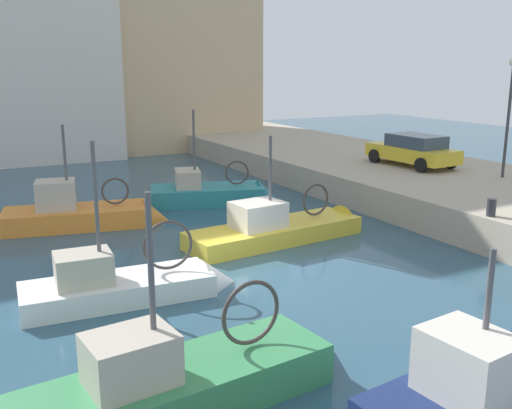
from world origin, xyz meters
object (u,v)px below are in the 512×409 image
(fishing_boat_orange, at_px, (87,222))
(parked_car_yellow, at_px, (413,150))
(fishing_boat_yellow, at_px, (284,235))
(fishing_boat_green, at_px, (188,399))
(quay_streetlamp, at_px, (510,98))
(mooring_bollard_north, at_px, (491,207))
(fishing_boat_teal, at_px, (216,200))
(fishing_boat_white, at_px, (133,293))
(fishing_boat_navy, at_px, (507,404))

(fishing_boat_orange, xyz_separation_m, parked_car_yellow, (14.63, -1.13, 1.80))
(fishing_boat_yellow, relative_size, parked_car_yellow, 1.59)
(fishing_boat_green, distance_m, quay_streetlamp, 19.12)
(fishing_boat_yellow, distance_m, quay_streetlamp, 11.33)
(mooring_bollard_north, bearing_deg, fishing_boat_green, -163.68)
(fishing_boat_teal, distance_m, parked_car_yellow, 9.41)
(fishing_boat_teal, relative_size, fishing_boat_white, 1.04)
(fishing_boat_green, xyz_separation_m, fishing_boat_yellow, (6.58, 7.65, 0.01))
(fishing_boat_navy, height_order, fishing_boat_teal, fishing_boat_teal)
(fishing_boat_orange, bearing_deg, mooring_bollard_north, -41.59)
(fishing_boat_green, distance_m, parked_car_yellow, 19.48)
(fishing_boat_teal, distance_m, mooring_bollard_north, 11.33)
(parked_car_yellow, bearing_deg, fishing_boat_green, -144.09)
(fishing_boat_green, relative_size, fishing_boat_white, 1.20)
(fishing_boat_orange, bearing_deg, quay_streetlamp, -17.40)
(fishing_boat_teal, xyz_separation_m, quay_streetlamp, (10.31, -6.08, 4.36))
(fishing_boat_yellow, bearing_deg, parked_car_yellow, 22.17)
(fishing_boat_green, distance_m, fishing_boat_orange, 12.55)
(quay_streetlamp, bearing_deg, parked_car_yellow, 109.11)
(fishing_boat_navy, xyz_separation_m, fishing_boat_white, (-4.14, 7.89, -0.01))
(fishing_boat_teal, bearing_deg, fishing_boat_yellow, -91.61)
(fishing_boat_green, relative_size, fishing_boat_yellow, 0.95)
(fishing_boat_navy, distance_m, fishing_boat_white, 8.91)
(fishing_boat_navy, bearing_deg, fishing_boat_yellow, 79.84)
(fishing_boat_teal, relative_size, quay_streetlamp, 1.20)
(fishing_boat_navy, distance_m, fishing_boat_teal, 16.46)
(fishing_boat_yellow, relative_size, fishing_boat_navy, 1.21)
(fishing_boat_navy, xyz_separation_m, quay_streetlamp, (12.34, 10.26, 4.31))
(fishing_boat_green, relative_size, fishing_boat_navy, 1.14)
(fishing_boat_green, relative_size, parked_car_yellow, 1.51)
(fishing_boat_green, relative_size, fishing_boat_orange, 1.09)
(fishing_boat_yellow, height_order, fishing_boat_white, fishing_boat_white)
(fishing_boat_green, height_order, fishing_boat_white, fishing_boat_white)
(fishing_boat_yellow, bearing_deg, fishing_boat_orange, 138.61)
(parked_car_yellow, bearing_deg, fishing_boat_teal, 166.22)
(fishing_boat_yellow, distance_m, fishing_boat_navy, 10.58)
(fishing_boat_navy, bearing_deg, fishing_boat_white, 117.67)
(fishing_boat_orange, bearing_deg, fishing_boat_yellow, -41.39)
(fishing_boat_white, xyz_separation_m, quay_streetlamp, (16.48, 2.37, 4.33))
(fishing_boat_teal, distance_m, quay_streetlamp, 12.73)
(fishing_boat_yellow, xyz_separation_m, fishing_boat_white, (-6.01, -2.53, -0.00))
(fishing_boat_green, xyz_separation_m, fishing_boat_teal, (6.74, 13.57, -0.02))
(mooring_bollard_north, bearing_deg, fishing_boat_navy, -137.62)
(fishing_boat_white, height_order, mooring_bollard_north, fishing_boat_white)
(fishing_boat_teal, xyz_separation_m, mooring_bollard_north, (4.66, -10.23, 1.38))
(mooring_bollard_north, bearing_deg, fishing_boat_white, 170.62)
(quay_streetlamp, bearing_deg, fishing_boat_orange, 162.60)
(fishing_boat_white, bearing_deg, fishing_boat_yellow, 22.81)
(fishing_boat_yellow, xyz_separation_m, mooring_bollard_north, (4.82, -4.31, 1.34))
(fishing_boat_navy, bearing_deg, fishing_boat_orange, 103.39)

